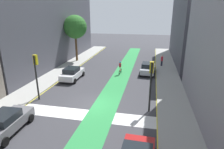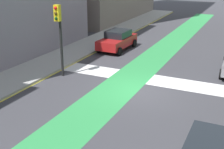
# 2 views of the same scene
# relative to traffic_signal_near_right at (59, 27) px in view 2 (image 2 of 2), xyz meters

# --- Properties ---
(ground_plane) EXTENTS (120.00, 120.00, 0.00)m
(ground_plane) POSITION_rel_traffic_signal_near_right_xyz_m (-5.28, 0.14, -3.10)
(ground_plane) COLOR #38383D
(bike_lane_paint) EXTENTS (2.40, 60.00, 0.01)m
(bike_lane_paint) POSITION_rel_traffic_signal_near_right_xyz_m (-3.99, 0.14, -3.09)
(bike_lane_paint) COLOR #2D8C47
(bike_lane_paint) RESTS_ON ground_plane
(crosswalk_band) EXTENTS (12.00, 1.80, 0.01)m
(crosswalk_band) POSITION_rel_traffic_signal_near_right_xyz_m (-5.28, -1.86, -3.09)
(crosswalk_band) COLOR silver
(crosswalk_band) RESTS_ON ground_plane
(sidewalk_right) EXTENTS (3.00, 60.00, 0.15)m
(sidewalk_right) POSITION_rel_traffic_signal_near_right_xyz_m (2.22, 0.14, -3.02)
(sidewalk_right) COLOR #9E9E99
(sidewalk_right) RESTS_ON ground_plane
(curb_stripe_right) EXTENTS (0.16, 60.00, 0.01)m
(curb_stripe_right) POSITION_rel_traffic_signal_near_right_xyz_m (0.72, 0.14, -3.09)
(curb_stripe_right) COLOR yellow
(curb_stripe_right) RESTS_ON ground_plane
(traffic_signal_near_right) EXTENTS (0.35, 0.52, 4.43)m
(traffic_signal_near_right) POSITION_rel_traffic_signal_near_right_xyz_m (0.00, 0.00, 0.00)
(traffic_signal_near_right) COLOR black
(traffic_signal_near_right) RESTS_ON ground_plane
(car_red_right_near) EXTENTS (2.12, 4.25, 1.57)m
(car_red_right_near) POSITION_rel_traffic_signal_near_right_xyz_m (-0.51, -7.33, -2.29)
(car_red_right_near) COLOR #A51919
(car_red_right_near) RESTS_ON ground_plane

